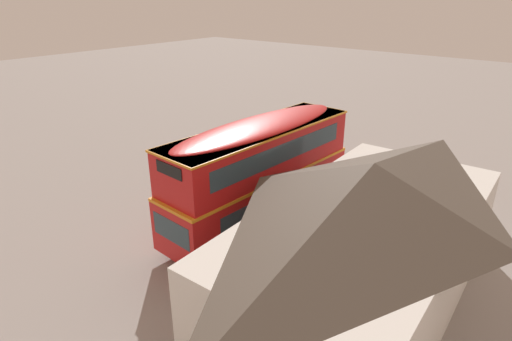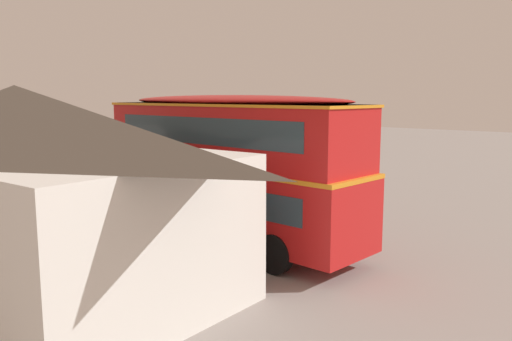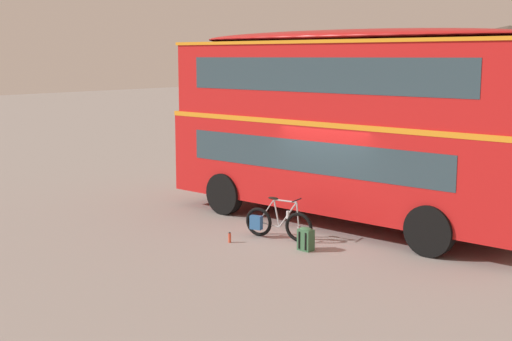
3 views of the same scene
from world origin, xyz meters
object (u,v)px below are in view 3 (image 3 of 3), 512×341
backpack_on_ground (306,238)px  touring_bicycle (276,223)px  water_bottle_red_squeeze (230,238)px  double_decker_bus (345,119)px

backpack_on_ground → touring_bicycle: bearing=161.3°
backpack_on_ground → water_bottle_red_squeeze: (-1.71, -0.55, -0.15)m
double_decker_bus → water_bottle_red_squeeze: 4.17m
double_decker_bus → backpack_on_ground: double_decker_bus is taller
touring_bicycle → backpack_on_ground: touring_bicycle is taller
double_decker_bus → touring_bicycle: size_ratio=5.74×
double_decker_bus → backpack_on_ground: (0.64, -2.59, -2.38)m
touring_bicycle → backpack_on_ground: bearing=-18.7°
backpack_on_ground → water_bottle_red_squeeze: size_ratio=2.15×
touring_bicycle → double_decker_bus: bearing=78.4°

